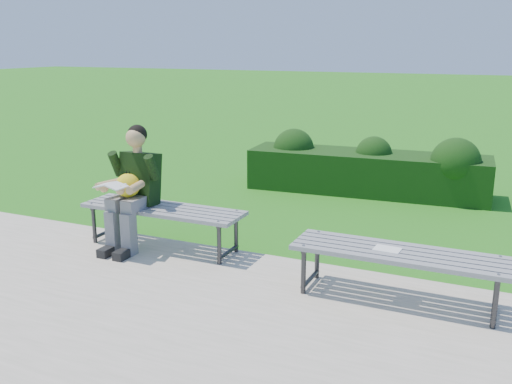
{
  "coord_description": "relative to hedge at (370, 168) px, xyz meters",
  "views": [
    {
      "loc": [
        2.45,
        -5.17,
        2.16
      ],
      "look_at": [
        0.18,
        -0.15,
        0.73
      ],
      "focal_mm": 40.0,
      "sensor_mm": 36.0,
      "label": 1
    }
  ],
  "objects": [
    {
      "name": "paper_sheet",
      "position": [
        1.0,
        -3.64,
        0.1
      ],
      "size": [
        0.23,
        0.17,
        0.01
      ],
      "color": "white",
      "rests_on": "bench_right"
    },
    {
      "name": "bench_left",
      "position": [
        -1.46,
        -3.33,
        0.04
      ],
      "size": [
        1.8,
        0.5,
        0.46
      ],
      "color": "gray",
      "rests_on": "walkway"
    },
    {
      "name": "bench_right",
      "position": [
        1.1,
        -3.64,
        0.04
      ],
      "size": [
        1.8,
        0.5,
        0.46
      ],
      "color": "gray",
      "rests_on": "walkway"
    },
    {
      "name": "ground",
      "position": [
        -0.59,
        -3.08,
        -0.38
      ],
      "size": [
        80.0,
        80.0,
        0.0
      ],
      "color": "#356F23",
      "rests_on": "ground"
    },
    {
      "name": "hedge",
      "position": [
        0.0,
        0.0,
        0.0
      ],
      "size": [
        3.55,
        1.12,
        0.91
      ],
      "color": "#0F3613",
      "rests_on": "ground"
    },
    {
      "name": "seated_boy",
      "position": [
        -1.76,
        -3.43,
        0.34
      ],
      "size": [
        0.56,
        0.76,
        1.31
      ],
      "color": "slate",
      "rests_on": "walkway"
    },
    {
      "name": "walkway",
      "position": [
        -0.59,
        -4.83,
        -0.37
      ],
      "size": [
        30.0,
        3.5,
        0.02
      ],
      "color": "#A99D90",
      "rests_on": "ground"
    }
  ]
}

